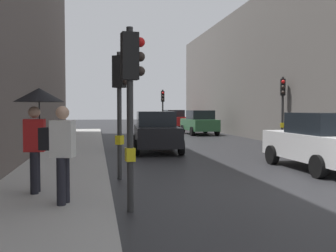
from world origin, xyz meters
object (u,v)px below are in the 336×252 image
Objects in this scene: car_white_compact at (321,141)px; car_dark_suv at (156,132)px; traffic_light_near_left at (131,85)px; traffic_light_near_right at (120,92)px; car_green_estate at (199,122)px; car_red_sedan at (173,119)px; pedestrian_with_black_backpack at (60,149)px; traffic_light_far_median at (163,103)px; traffic_light_mid_street at (283,98)px; pedestrian_with_umbrella at (38,111)px.

car_white_compact is 0.98× the size of car_dark_suv.
car_dark_suv is at bearing 125.22° from car_white_compact.
traffic_light_near_right is at bearing 90.07° from traffic_light_near_left.
car_green_estate is at bearing 68.25° from traffic_light_near_right.
car_white_compact and car_red_sedan have the same top height.
traffic_light_near_right reaches higher than traffic_light_near_left.
pedestrian_with_black_backpack is (-3.20, -9.55, 0.29)m from car_dark_suv.
car_green_estate is at bearing -52.73° from traffic_light_far_median.
car_white_compact is 16.44m from car_green_estate.
traffic_light_far_median reaches higher than pedestrian_with_black_backpack.
traffic_light_mid_street reaches higher than pedestrian_with_black_backpack.
traffic_light_near_right is 3.57m from pedestrian_with_black_backpack.
traffic_light_near_right reaches higher than pedestrian_with_umbrella.
traffic_light_mid_street is 9.43m from car_green_estate.
traffic_light_near_right is 1.91× the size of pedestrian_with_black_backpack.
traffic_light_near_right reaches higher than car_dark_suv.
traffic_light_far_median is at bearing 94.79° from car_white_compact.
car_white_compact is at bearing 31.56° from traffic_light_near_left.
traffic_light_near_left is 0.99× the size of traffic_light_near_right.
traffic_light_far_median is (-4.07, 12.02, -0.07)m from traffic_light_mid_street.
traffic_light_near_left is 21.34m from car_green_estate.
car_dark_suv is (-2.58, -13.38, -1.45)m from traffic_light_far_median.
traffic_light_mid_street is 1.03× the size of traffic_light_near_right.
car_dark_suv is 9.35m from pedestrian_with_umbrella.
pedestrian_with_black_backpack is at bearing -111.91° from traffic_light_near_right.
car_dark_suv is (-6.66, -1.35, -1.52)m from traffic_light_mid_street.
car_green_estate is (0.59, 16.43, 0.00)m from car_white_compact.
traffic_light_mid_street is at bearing 42.12° from traffic_light_near_right.
car_red_sedan is (6.49, 28.77, -1.43)m from traffic_light_near_left.
car_green_estate is (0.25, -8.57, 0.00)m from car_red_sedan.
car_white_compact is 7.29m from car_dark_suv.
traffic_light_near_right is 26.31m from car_red_sedan.
traffic_light_mid_street reaches higher than car_white_compact.
pedestrian_with_umbrella is at bearing -130.39° from traffic_light_near_right.
pedestrian_with_umbrella is (-8.28, -27.56, 0.96)m from car_red_sedan.
pedestrian_with_umbrella is at bearing 117.17° from pedestrian_with_black_backpack.
pedestrian_with_black_backpack is (-1.26, -3.13, -1.17)m from traffic_light_near_right.
traffic_light_near_left is at bearing -102.70° from car_red_sedan.
traffic_light_near_left is 0.79× the size of car_green_estate.
car_green_estate is 11.52m from car_dark_suv.
car_white_compact is at bearing -108.53° from traffic_light_mid_street.
traffic_light_near_left is at bearing -148.44° from car_white_compact.
car_green_estate is 1.99× the size of pedestrian_with_umbrella.
car_green_estate is at bearing 71.57° from traffic_light_near_left.
traffic_light_near_right reaches higher than car_red_sedan.
car_white_compact is 1.98× the size of pedestrian_with_umbrella.
car_red_sedan is at bearing 75.70° from traffic_light_near_right.
pedestrian_with_umbrella is 1.34m from pedestrian_with_black_backpack.
traffic_light_far_median is 1.91× the size of pedestrian_with_black_backpack.
traffic_light_near_right is (-8.60, -7.77, -0.07)m from traffic_light_mid_street.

